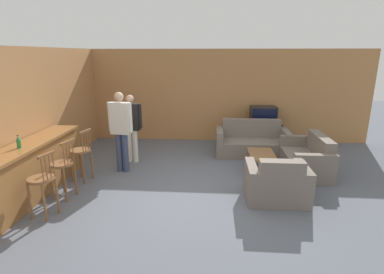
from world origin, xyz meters
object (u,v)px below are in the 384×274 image
Objects in this scene: bar_chair_mid at (63,168)px; loveseat_right at (307,159)px; person_by_window at (131,125)px; person_by_counter at (121,127)px; tv at (263,117)px; bar_chair_near at (42,183)px; bottle at (19,142)px; bar_chair_far at (81,154)px; armchair_near at (277,184)px; tv_unit at (262,136)px; couch_far at (252,143)px; coffee_table at (262,157)px.

bar_chair_mid reaches higher than loveseat_right.
person_by_window is 0.92× the size of person_by_counter.
person_by_counter is at bearing -146.13° from tv.
bar_chair_near is 4.76× the size of bottle.
tv is at bearing 34.77° from bar_chair_far.
bar_chair_near is 3.81m from armchair_near.
tv_unit is (3.95, 4.14, -0.29)m from bar_chair_near.
tv_unit is 0.69× the size of person_by_counter.
armchair_near is (3.71, 0.16, -0.26)m from bar_chair_mid.
tv is at bearing 46.28° from bar_chair_near.
tv is 3.97m from person_by_counter.
tv is at bearing 85.88° from armchair_near.
couch_far reaches higher than loveseat_right.
bottle is (-0.57, -0.97, 0.52)m from bar_chair_far.
bar_chair_near is 2.65m from person_by_window.
couch_far is 1.29m from coffee_table.
couch_far is 1.03m from tv.
person_by_counter is (-2.92, -1.40, 0.69)m from couch_far.
couch_far is 2.06× the size of coffee_table.
bar_chair_far is 4.76× the size of bottle.
bottle is at bearing -121.16° from person_by_window.
person_by_window is (-3.00, 1.72, 0.60)m from armchair_near.
bar_chair_near is 0.59× the size of couch_far.
armchair_near is at bearing 2.51° from bar_chair_mid.
bar_chair_near is 0.65m from bar_chair_mid.
armchair_near is 3.51m from person_by_window.
bar_chair_near is at bearing -137.17° from couch_far.
tv is (0.37, 0.82, 0.51)m from couch_far.
person_by_counter is at bearing 62.60° from bar_chair_mid.
bar_chair_mid is 1.21× the size of coffee_table.
person_by_window reaches higher than tv.
armchair_near is 0.88× the size of tv_unit.
person_by_window is (1.28, 2.12, -0.18)m from bottle.
bar_chair_mid reaches higher than tv_unit.
bottle reaches higher than tv.
bar_chair_far is at bearing -145.23° from tv.
person_by_counter is (-3.29, -2.21, 0.18)m from tv.
bar_chair_mid reaches higher than armchair_near.
bottle reaches higher than bar_chair_mid.
bottle is at bearing -174.70° from armchair_near.
person_by_window reaches higher than bar_chair_mid.
armchair_near is 0.61× the size of person_by_counter.
bar_chair_near is at bearing -167.64° from armchair_near.
loveseat_right is at bearing 25.46° from bar_chair_near.
bar_chair_mid is 1.00× the size of bar_chair_far.
coffee_table is at bearing -170.06° from loveseat_right.
bar_chair_far is 4.08m from couch_far.
person_by_window is (-2.87, -0.79, 0.60)m from couch_far.
bar_chair_far is 0.70× the size of loveseat_right.
person_by_window is at bearing 58.16° from bar_chair_far.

